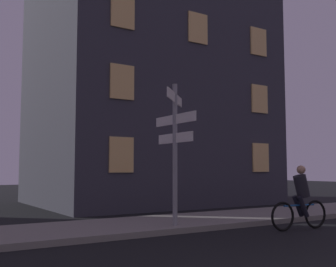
{
  "coord_description": "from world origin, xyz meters",
  "views": [
    {
      "loc": [
        -4.47,
        -2.39,
        1.51
      ],
      "look_at": [
        0.94,
        6.11,
        2.38
      ],
      "focal_mm": 44.51,
      "sensor_mm": 36.0,
      "label": 1
    }
  ],
  "objects": [
    {
      "name": "sidewalk_kerb",
      "position": [
        0.0,
        7.15,
        0.07
      ],
      "size": [
        40.0,
        2.73,
        0.14
      ],
      "primitive_type": "cube",
      "color": "gray",
      "rests_on": "ground_plane"
    },
    {
      "name": "cyclist",
      "position": [
        4.03,
        4.74,
        0.75
      ],
      "size": [
        1.82,
        0.36,
        1.61
      ],
      "color": "black",
      "rests_on": "ground_plane"
    },
    {
      "name": "building_right_block",
      "position": [
        4.99,
        14.06,
        8.99
      ],
      "size": [
        9.74,
        7.53,
        17.98
      ],
      "color": "#383842",
      "rests_on": "ground_plane"
    },
    {
      "name": "signpost",
      "position": [
        1.23,
        6.25,
        2.27
      ],
      "size": [
        1.23,
        1.77,
        3.51
      ],
      "color": "gray",
      "rests_on": "sidewalk_kerb"
    }
  ]
}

